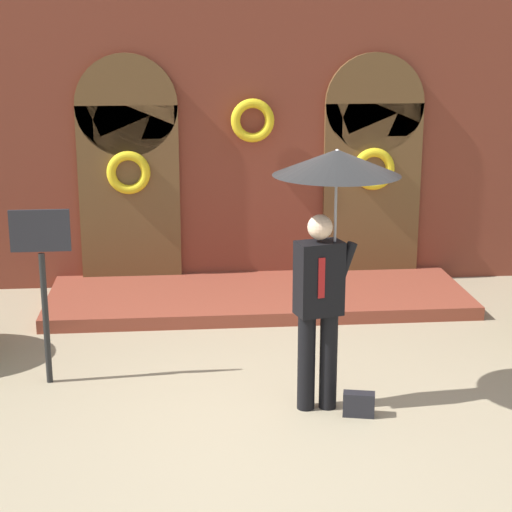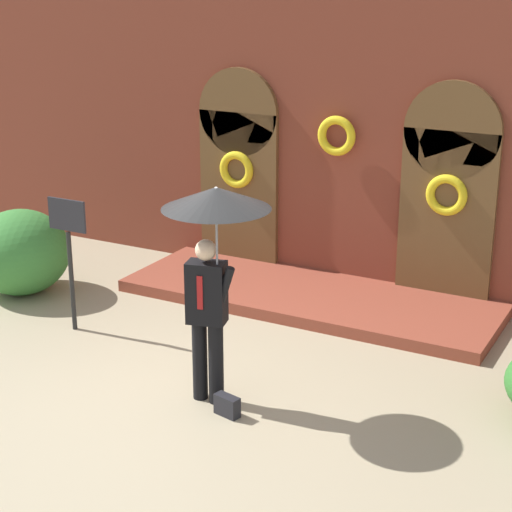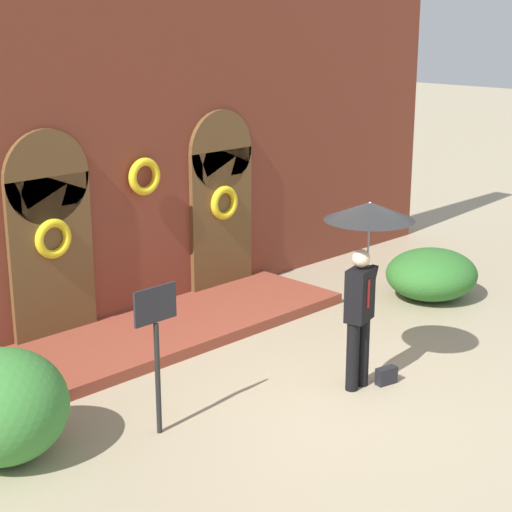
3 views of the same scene
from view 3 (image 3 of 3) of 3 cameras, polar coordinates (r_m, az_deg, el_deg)
The scene contains 7 objects.
ground_plane at distance 10.79m, azimuth 5.75°, elevation -9.02°, with size 80.00×80.00×0.00m, color tan.
building_facade at distance 12.93m, azimuth -8.37°, elevation 7.53°, with size 14.00×2.30×5.60m.
person_with_umbrella at distance 10.37m, azimuth 7.40°, elevation 1.13°, with size 1.10×1.10×2.36m.
handbag at distance 11.05m, azimuth 8.69°, elevation -7.89°, with size 0.28×0.12×0.22m, color black.
sign_post at distance 9.38m, azimuth -6.66°, elevation -5.29°, with size 0.56×0.06×1.72m.
shrub_left at distance 9.39m, azimuth -16.55°, elevation -9.58°, with size 1.38×1.40×1.21m, color #387A33.
shrub_right at distance 14.27m, azimuth 11.62°, elevation -1.19°, with size 1.56×1.45×0.81m, color #2D6B28.
Camera 3 is at (-7.63, -6.12, 4.57)m, focal length 60.00 mm.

